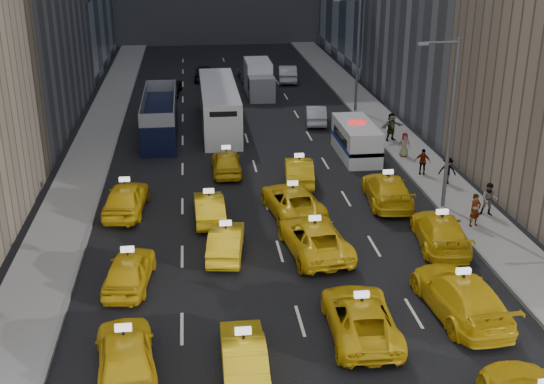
{
  "coord_description": "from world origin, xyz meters",
  "views": [
    {
      "loc": [
        -3.77,
        -20.15,
        14.19
      ],
      "look_at": [
        -0.06,
        10.45,
        2.0
      ],
      "focal_mm": 45.0,
      "sensor_mm": 36.0,
      "label": 1
    }
  ],
  "objects_px": {
    "double_decker": "(160,116)",
    "nypd_van": "(356,140)",
    "city_bus": "(219,106)",
    "box_truck": "(259,79)",
    "pedestrian_0": "(475,210)"
  },
  "relations": [
    {
      "from": "double_decker",
      "to": "pedestrian_0",
      "type": "height_order",
      "value": "double_decker"
    },
    {
      "from": "double_decker",
      "to": "pedestrian_0",
      "type": "relative_size",
      "value": 5.98
    },
    {
      "from": "double_decker",
      "to": "box_truck",
      "type": "height_order",
      "value": "double_decker"
    },
    {
      "from": "nypd_van",
      "to": "box_truck",
      "type": "distance_m",
      "value": 18.3
    },
    {
      "from": "double_decker",
      "to": "city_bus",
      "type": "height_order",
      "value": "city_bus"
    },
    {
      "from": "nypd_van",
      "to": "double_decker",
      "type": "xyz_separation_m",
      "value": [
        -12.75,
        6.2,
        0.36
      ]
    },
    {
      "from": "nypd_van",
      "to": "double_decker",
      "type": "relative_size",
      "value": 0.55
    },
    {
      "from": "box_truck",
      "to": "city_bus",
      "type": "bearing_deg",
      "value": -107.65
    },
    {
      "from": "city_bus",
      "to": "pedestrian_0",
      "type": "xyz_separation_m",
      "value": [
        11.66,
        -19.78,
        -0.58
      ]
    },
    {
      "from": "nypd_van",
      "to": "box_truck",
      "type": "bearing_deg",
      "value": 103.73
    },
    {
      "from": "nypd_van",
      "to": "city_bus",
      "type": "xyz_separation_m",
      "value": [
        -8.47,
        8.0,
        0.49
      ]
    },
    {
      "from": "city_bus",
      "to": "pedestrian_0",
      "type": "relative_size",
      "value": 7.36
    },
    {
      "from": "nypd_van",
      "to": "pedestrian_0",
      "type": "relative_size",
      "value": 3.32
    },
    {
      "from": "nypd_van",
      "to": "double_decker",
      "type": "height_order",
      "value": "double_decker"
    },
    {
      "from": "double_decker",
      "to": "nypd_van",
      "type": "bearing_deg",
      "value": -22.93
    }
  ]
}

